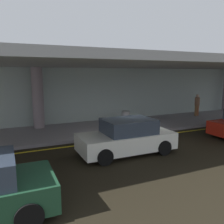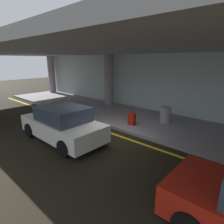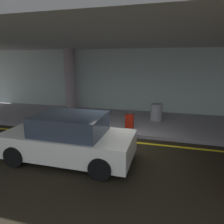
{
  "view_description": "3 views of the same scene",
  "coord_description": "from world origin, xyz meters",
  "px_view_note": "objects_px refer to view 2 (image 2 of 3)",
  "views": [
    {
      "loc": [
        -5.7,
        -10.0,
        3.4
      ],
      "look_at": [
        -0.12,
        2.34,
        1.18
      ],
      "focal_mm": 37.51,
      "sensor_mm": 36.0,
      "label": 1
    },
    {
      "loc": [
        5.61,
        -5.65,
        3.4
      ],
      "look_at": [
        -0.7,
        1.33,
        0.77
      ],
      "focal_mm": 29.93,
      "sensor_mm": 36.0,
      "label": 2
    },
    {
      "loc": [
        1.79,
        -6.88,
        3.09
      ],
      "look_at": [
        -0.51,
        1.5,
        0.92
      ],
      "focal_mm": 32.74,
      "sensor_mm": 36.0,
      "label": 3
    }
  ],
  "objects_px": {
    "car_white": "(63,124)",
    "suitcase_upright_primary": "(132,119)",
    "support_column_left_mid": "(109,80)",
    "support_column_far_left": "(52,74)",
    "trash_bin_steel": "(165,115)"
  },
  "relations": [
    {
      "from": "car_white",
      "to": "suitcase_upright_primary",
      "type": "distance_m",
      "value": 3.53
    },
    {
      "from": "car_white",
      "to": "support_column_left_mid",
      "type": "bearing_deg",
      "value": -62.21
    },
    {
      "from": "support_column_far_left",
      "to": "support_column_left_mid",
      "type": "relative_size",
      "value": 1.0
    },
    {
      "from": "support_column_far_left",
      "to": "car_white",
      "type": "xyz_separation_m",
      "value": [
        10.88,
        -6.0,
        -1.26
      ]
    },
    {
      "from": "support_column_far_left",
      "to": "support_column_left_mid",
      "type": "xyz_separation_m",
      "value": [
        8.0,
        0.0,
        0.0
      ]
    },
    {
      "from": "support_column_far_left",
      "to": "car_white",
      "type": "distance_m",
      "value": 12.49
    },
    {
      "from": "support_column_left_mid",
      "to": "trash_bin_steel",
      "type": "bearing_deg",
      "value": -13.27
    },
    {
      "from": "support_column_far_left",
      "to": "trash_bin_steel",
      "type": "relative_size",
      "value": 4.29
    },
    {
      "from": "support_column_left_mid",
      "to": "car_white",
      "type": "relative_size",
      "value": 0.89
    },
    {
      "from": "car_white",
      "to": "trash_bin_steel",
      "type": "distance_m",
      "value": 5.34
    },
    {
      "from": "suitcase_upright_primary",
      "to": "support_column_far_left",
      "type": "bearing_deg",
      "value": 164.29
    },
    {
      "from": "support_column_far_left",
      "to": "support_column_left_mid",
      "type": "height_order",
      "value": "same"
    },
    {
      "from": "support_column_far_left",
      "to": "suitcase_upright_primary",
      "type": "height_order",
      "value": "support_column_far_left"
    },
    {
      "from": "car_white",
      "to": "trash_bin_steel",
      "type": "bearing_deg",
      "value": -115.02
    },
    {
      "from": "suitcase_upright_primary",
      "to": "trash_bin_steel",
      "type": "xyz_separation_m",
      "value": [
        1.1,
        1.5,
        0.11
      ]
    }
  ]
}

